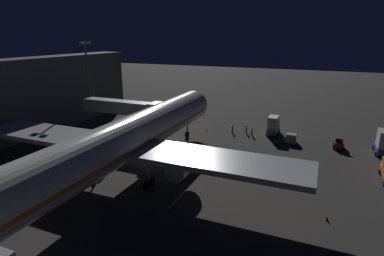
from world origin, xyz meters
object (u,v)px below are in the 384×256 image
ground_crew_near_nose_gear (252,131)px  ground_crew_under_port_wing (232,128)px  ground_crew_marshaller_fwd (246,128)px  jet_bridge (131,108)px  traffic_cone_wingtip_svc_side (327,218)px  baggage_tug_lead (339,144)px  apron_floodlight_mast (88,77)px  cargo_truck_aft (383,142)px  traffic_cone_nose_port (207,130)px  airliner_at_gate (117,145)px  traffic_cone_nose_starboard (188,128)px  catering_truck (273,125)px  baggage_container_mid_row (291,138)px

ground_crew_near_nose_gear → ground_crew_under_port_wing: ground_crew_under_port_wing is taller
ground_crew_near_nose_gear → ground_crew_marshaller_fwd: bearing=-41.2°
jet_bridge → traffic_cone_wingtip_svc_side: 40.97m
jet_bridge → baggage_tug_lead: bearing=-166.8°
apron_floodlight_mast → cargo_truck_aft: apron_floodlight_mast is taller
traffic_cone_nose_port → apron_floodlight_mast: bearing=8.2°
airliner_at_gate → ground_crew_under_port_wing: (-7.58, -30.01, -4.90)m
traffic_cone_nose_starboard → traffic_cone_wingtip_svc_side: bearing=137.1°
cargo_truck_aft → traffic_cone_nose_starboard: (37.32, -0.70, -1.84)m
jet_bridge → catering_truck: 29.62m
ground_crew_near_nose_gear → ground_crew_under_port_wing: bearing=-8.1°
ground_crew_near_nose_gear → traffic_cone_wingtip_svc_side: 31.03m
ground_crew_under_port_wing → catering_truck: bearing=-165.3°
ground_crew_marshaller_fwd → traffic_cone_wingtip_svc_side: size_ratio=3.35×
cargo_truck_aft → traffic_cone_nose_starboard: 37.37m
ground_crew_marshaller_fwd → airliner_at_gate: bearing=71.2°
traffic_cone_nose_starboard → jet_bridge: bearing=49.9°
jet_bridge → baggage_container_mid_row: size_ratio=10.24×
jet_bridge → traffic_cone_nose_port: bearing=-142.3°
ground_crew_under_port_wing → traffic_cone_nose_starboard: 9.90m
apron_floodlight_mast → baggage_container_mid_row: 46.55m
catering_truck → traffic_cone_wingtip_svc_side: bearing=109.5°
ground_crew_near_nose_gear → traffic_cone_nose_starboard: 14.15m
traffic_cone_nose_port → ground_crew_marshaller_fwd: bearing=-166.1°
baggage_container_mid_row → traffic_cone_wingtip_svc_side: 26.89m
catering_truck → traffic_cone_nose_starboard: (17.97, 3.52, -1.66)m
ground_crew_marshaller_fwd → baggage_container_mid_row: bearing=164.4°
apron_floodlight_mast → baggage_tug_lead: 54.77m
ground_crew_near_nose_gear → traffic_cone_wingtip_svc_side: ground_crew_near_nose_gear is taller
catering_truck → traffic_cone_nose_starboard: catering_truck is taller
baggage_tug_lead → catering_truck: size_ratio=0.51×
ground_crew_marshaller_fwd → traffic_cone_wingtip_svc_side: ground_crew_marshaller_fwd is taller
catering_truck → baggage_container_mid_row: catering_truck is taller
traffic_cone_nose_port → traffic_cone_wingtip_svc_side: 36.04m
airliner_at_gate → baggage_container_mid_row: airliner_at_gate is taller
jet_bridge → traffic_cone_nose_port: 16.93m
airliner_at_gate → ground_crew_near_nose_gear: (-11.92, -29.39, -4.97)m
cargo_truck_aft → traffic_cone_wingtip_svc_side: size_ratio=9.42×
baggage_tug_lead → traffic_cone_nose_starboard: (30.45, -0.68, -0.51)m
cargo_truck_aft → traffic_cone_nose_port: cargo_truck_aft is taller
ground_crew_under_port_wing → baggage_container_mid_row: bearing=170.9°
airliner_at_gate → baggage_tug_lead: bearing=-135.3°
airliner_at_gate → cargo_truck_aft: (-35.12, -27.94, -3.79)m
baggage_tug_lead → traffic_cone_nose_starboard: bearing=-1.3°
airliner_at_gate → traffic_cone_wingtip_svc_side: bearing=-175.7°
airliner_at_gate → catering_truck: airliner_at_gate is taller
airliner_at_gate → ground_crew_under_port_wing: 31.34m
jet_bridge → catering_truck: bearing=-153.1°
traffic_cone_wingtip_svc_side → ground_crew_near_nose_gear: bearing=-62.0°
apron_floodlight_mast → ground_crew_near_nose_gear: (-37.42, -4.72, -9.84)m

